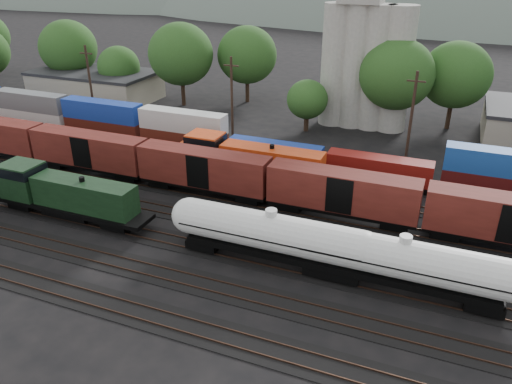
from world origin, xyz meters
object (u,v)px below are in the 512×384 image
at_px(green_locomotive, 59,192).
at_px(tank_car_a, 271,234).
at_px(orange_locomotive, 244,159).
at_px(grain_silo, 365,52).

relative_size(green_locomotive, tank_car_a, 0.97).
bearing_deg(tank_car_a, orange_locomotive, 120.59).
relative_size(green_locomotive, grain_silo, 0.63).
xyz_separation_m(green_locomotive, orange_locomotive, (13.88, 15.00, 0.06)).
bearing_deg(orange_locomotive, grain_silo, 72.27).
distance_m(green_locomotive, tank_car_a, 22.75).
bearing_deg(green_locomotive, tank_car_a, 0.00).
bearing_deg(orange_locomotive, green_locomotive, -132.78).
bearing_deg(green_locomotive, grain_silo, 61.58).
height_order(green_locomotive, orange_locomotive, orange_locomotive).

